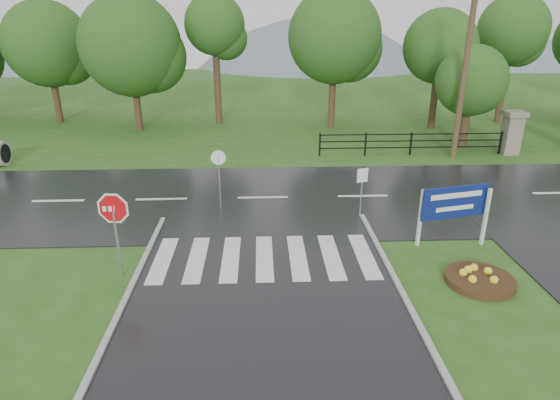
{
  "coord_description": "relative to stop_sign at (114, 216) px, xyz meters",
  "views": [
    {
      "loc": [
        -0.07,
        -7.34,
        6.74
      ],
      "look_at": [
        0.51,
        6.0,
        1.5
      ],
      "focal_mm": 30.0,
      "sensor_mm": 36.0,
      "label": 1
    }
  ],
  "objects": [
    {
      "name": "entrance_tree_left",
      "position": [
        15.12,
        13.3,
        1.74
      ],
      "size": [
        3.72,
        3.72,
        5.46
      ],
      "color": "#3D2B1C",
      "rests_on": "ground"
    },
    {
      "name": "reg_sign_small",
      "position": [
        7.45,
        3.8,
        -0.5
      ],
      "size": [
        0.4,
        0.13,
        1.84
      ],
      "color": "#939399",
      "rests_on": "ground"
    },
    {
      "name": "stop_sign",
      "position": [
        0.0,
        0.0,
        0.0
      ],
      "size": [
        1.16,
        0.19,
        2.63
      ],
      "color": "#939399",
      "rests_on": "ground"
    },
    {
      "name": "utility_pole_east",
      "position": [
        13.82,
        11.3,
        2.49
      ],
      "size": [
        1.47,
        0.52,
        8.5
      ],
      "color": "#473523",
      "rests_on": "ground"
    },
    {
      "name": "fence_west",
      "position": [
        11.72,
        11.8,
        -1.11
      ],
      "size": [
        9.58,
        0.08,
        1.2
      ],
      "color": "black",
      "rests_on": "ground"
    },
    {
      "name": "ground",
      "position": [
        3.97,
        -4.2,
        -1.83
      ],
      "size": [
        120.0,
        120.0,
        0.0
      ],
      "primitive_type": "plane",
      "color": "#2C561C",
      "rests_on": "ground"
    },
    {
      "name": "reg_sign_round",
      "position": [
        2.39,
        4.72,
        -0.38
      ],
      "size": [
        0.53,
        0.1,
        2.3
      ],
      "color": "#939399",
      "rests_on": "ground"
    },
    {
      "name": "estate_billboard",
      "position": [
        9.85,
        1.5,
        -0.48
      ],
      "size": [
        2.21,
        0.57,
        1.97
      ],
      "color": "silver",
      "rests_on": "ground"
    },
    {
      "name": "pillar_west",
      "position": [
        16.97,
        11.8,
        -0.65
      ],
      "size": [
        1.0,
        1.0,
        2.24
      ],
      "color": "gray",
      "rests_on": "ground"
    },
    {
      "name": "main_road",
      "position": [
        3.97,
        5.8,
        -1.83
      ],
      "size": [
        90.0,
        8.0,
        0.04
      ],
      "primitive_type": "cube",
      "color": "black",
      "rests_on": "ground"
    },
    {
      "name": "treeline",
      "position": [
        4.97,
        19.8,
        -1.83
      ],
      "size": [
        83.2,
        5.2,
        10.0
      ],
      "color": "#234E18",
      "rests_on": "ground"
    },
    {
      "name": "hills",
      "position": [
        7.46,
        60.8,
        -17.37
      ],
      "size": [
        102.0,
        48.0,
        48.0
      ],
      "color": "slate",
      "rests_on": "ground"
    },
    {
      "name": "flower_bed",
      "position": [
        9.79,
        -0.79,
        -1.7
      ],
      "size": [
        1.83,
        1.83,
        0.37
      ],
      "color": "#332111",
      "rests_on": "ground"
    },
    {
      "name": "crosswalk",
      "position": [
        3.97,
        0.8,
        -1.77
      ],
      "size": [
        6.5,
        2.8,
        0.02
      ],
      "color": "silver",
      "rests_on": "ground"
    }
  ]
}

